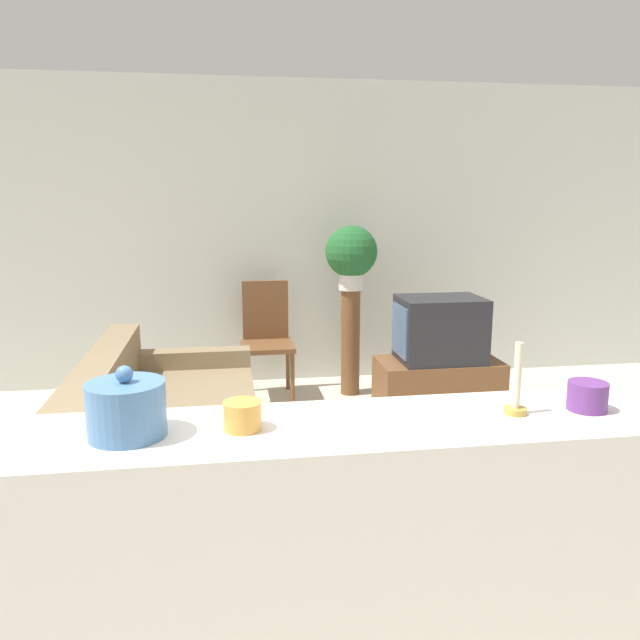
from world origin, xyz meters
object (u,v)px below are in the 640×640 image
(decorative_bowl, at_px, (127,409))
(couch, at_px, (167,442))
(wooden_chair, at_px, (267,334))
(television, at_px, (439,329))
(potted_plant, at_px, (351,254))

(decorative_bowl, bearing_deg, couch, 92.61)
(wooden_chair, bearing_deg, television, -30.08)
(television, relative_size, potted_plant, 1.19)
(television, bearing_deg, decorative_bowl, -124.59)
(television, xyz_separation_m, decorative_bowl, (-1.90, -2.76, 0.43))
(potted_plant, bearing_deg, decorative_bowl, -111.48)
(couch, bearing_deg, wooden_chair, 66.99)
(couch, relative_size, wooden_chair, 2.11)
(television, distance_m, wooden_chair, 1.48)
(wooden_chair, bearing_deg, couch, -113.01)
(couch, distance_m, television, 2.23)
(couch, bearing_deg, television, 25.13)
(couch, relative_size, television, 3.21)
(television, bearing_deg, couch, -154.87)
(decorative_bowl, bearing_deg, television, 55.41)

